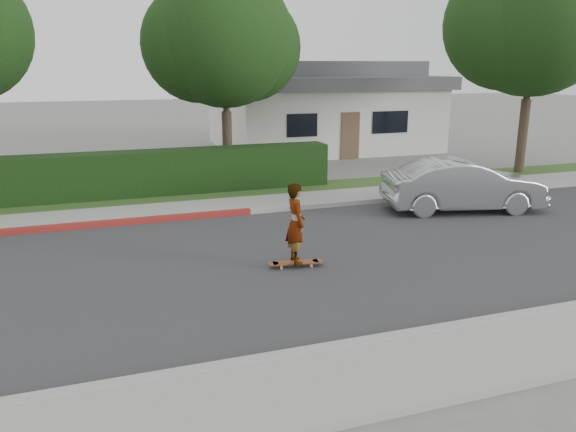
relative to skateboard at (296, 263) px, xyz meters
name	(u,v)px	position (x,y,z in m)	size (l,w,h in m)	color
ground	(255,264)	(-0.77, 0.46, -0.11)	(120.00, 120.00, 0.00)	slate
road	(255,264)	(-0.77, 0.46, -0.10)	(60.00, 8.00, 0.01)	#2D2D30
curb_near	(329,350)	(-0.77, -3.64, -0.03)	(60.00, 0.20, 0.15)	#9E9E99
sidewalk_near	(355,382)	(-0.77, -4.54, -0.05)	(60.00, 1.60, 0.12)	gray
curb_far	(216,214)	(-0.77, 4.56, -0.03)	(60.00, 0.20, 0.15)	#9E9E99
curb_red_section	(22,231)	(-5.77, 4.56, -0.03)	(12.00, 0.21, 0.15)	maroon
sidewalk_far	(209,207)	(-0.77, 5.46, -0.05)	(60.00, 1.60, 0.12)	gray
planting_strip	(200,196)	(-0.77, 7.06, -0.06)	(60.00, 1.60, 0.10)	#2D4C1E
hedge	(100,177)	(-3.77, 7.66, 0.64)	(15.00, 1.00, 1.50)	black
tree_center	(223,42)	(0.71, 9.65, 4.80)	(5.66, 4.84, 7.44)	#33261C
tree_right	(531,23)	(11.71, 7.15, 5.52)	(6.32, 5.60, 8.56)	#33261C
house	(321,106)	(7.23, 16.46, 1.99)	(10.60, 8.60, 4.30)	beige
skateboard	(296,263)	(0.00, 0.00, 0.00)	(1.22, 0.41, 0.11)	#D07B39
skateboarder	(296,223)	(0.00, 0.00, 0.87)	(0.62, 0.41, 1.70)	white
car_silver	(463,185)	(6.21, 2.92, 0.65)	(1.59, 4.57, 1.51)	#A6A8AD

